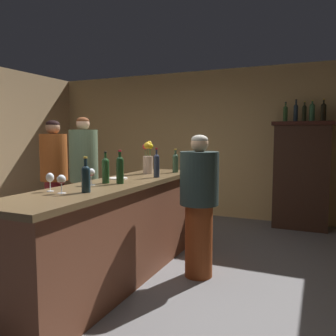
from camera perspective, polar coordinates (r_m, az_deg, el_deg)
The scene contains 22 objects.
floor at distance 3.85m, azimuth -11.88°, elevation -17.12°, with size 8.24×8.24×0.00m, color slate.
wall_back at distance 6.46m, azimuth 4.89°, elevation 4.04°, with size 5.97×0.12×2.64m, color tan.
bar_counter at distance 3.55m, azimuth -8.51°, elevation -10.35°, with size 0.66×2.82×1.01m.
display_cabinet at distance 5.81m, azimuth 21.24°, elevation -0.81°, with size 0.90×0.47×1.69m.
wine_bottle_syrah at distance 3.33m, azimuth -7.98°, elevation -0.07°, with size 0.07×0.07×0.32m.
wine_bottle_malbec at distance 2.87m, azimuth -13.47°, elevation -1.49°, with size 0.07×0.07×0.29m.
wine_bottle_merlot at distance 3.80m, azimuth -1.92°, elevation 0.59°, with size 0.07×0.07×0.33m.
wine_bottle_riesling at distance 4.31m, azimuth 1.23°, elevation 1.00°, with size 0.07×0.07×0.30m.
wine_bottle_rose at distance 3.38m, azimuth -10.32°, elevation -0.20°, with size 0.07×0.07×0.31m.
wine_glass_front at distance 3.27m, azimuth -12.62°, elevation -0.86°, with size 0.07×0.07×0.16m.
wine_glass_mid at distance 2.87m, azimuth -17.27°, elevation -1.97°, with size 0.07×0.07×0.15m.
wine_glass_rear at distance 3.00m, azimuth -18.99°, elevation -1.59°, with size 0.07×0.07×0.16m.
flower_arrangement at distance 4.19m, azimuth -3.37°, elevation 1.50°, with size 0.14×0.15×0.40m.
cheese_plate at distance 3.72m, azimuth -8.22°, elevation -1.69°, with size 0.19×0.19×0.01m, color white.
display_bottle_left at distance 5.81m, azimuth 18.89°, elevation 8.62°, with size 0.07×0.07×0.31m.
display_bottle_midleft at distance 5.80m, azimuth 20.42°, elevation 8.71°, with size 0.07×0.07×0.35m.
display_bottle_center at distance 5.79m, azimuth 21.67°, elevation 8.56°, with size 0.06×0.06×0.31m.
display_bottle_midright at distance 5.79m, azimuth 22.78°, elevation 8.63°, with size 0.08×0.08×0.32m.
display_bottle_right at distance 5.79m, azimuth 24.38°, elevation 8.56°, with size 0.08×0.08×0.34m.
patron_redhead at distance 5.10m, azimuth -18.35°, elevation -1.07°, with size 0.37×0.37×1.68m.
patron_tall at distance 4.62m, azimuth -13.74°, elevation -1.43°, with size 0.37×0.37×1.71m.
bartender at distance 3.57m, azimuth 5.18°, elevation -5.51°, with size 0.40×0.40×1.48m.
Camera 1 is at (2.10, -2.88, 1.47)m, focal length 36.76 mm.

